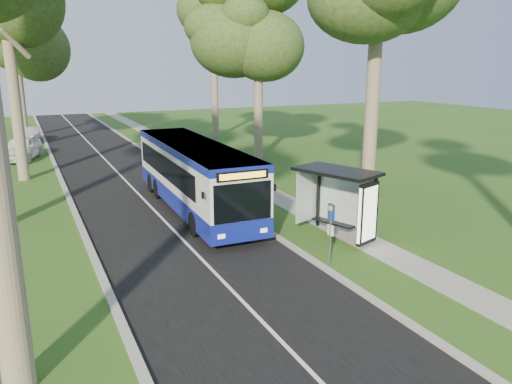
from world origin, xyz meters
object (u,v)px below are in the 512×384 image
Objects in this scene: bus_shelter at (346,192)px; litter_bin at (239,194)px; car_white at (22,148)px; bus at (194,176)px; car_silver at (31,134)px; bus_stop_sign at (331,227)px.

bus_shelter is 7.25m from litter_bin.
car_white is (-9.74, 17.71, 0.40)m from litter_bin.
bus_shelter is 0.74× the size of car_white.
bus_shelter is (3.97, -6.68, 0.32)m from bus.
bus_shelter reaches higher than car_silver.
bus reaches higher than bus_stop_sign.
bus is 5.33× the size of bus_stop_sign.
bus_stop_sign is 0.57× the size of car_silver.
bus_stop_sign is 8.97m from litter_bin.
litter_bin is at bearing 82.65° from bus_shelter.
car_silver is at bearing 95.03° from bus_stop_sign.
bus_shelter is (2.01, 1.99, 0.55)m from bus_stop_sign.
car_white is at bearing 101.04° from bus_stop_sign.
car_white is (-7.31, 17.94, -0.82)m from bus.
bus_shelter is 27.11m from car_white.
bus is 13.90× the size of litter_bin.
bus_shelter is at bearing 36.51° from bus_stop_sign.
car_white is (-9.27, 26.61, -0.59)m from bus_stop_sign.
car_silver is (-10.38, 33.75, -1.32)m from bus_shelter.
litter_bin is at bearing 78.78° from bus_stop_sign.
bus_stop_sign is at bearing -75.87° from bus.
bus_stop_sign is 2.61× the size of litter_bin.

